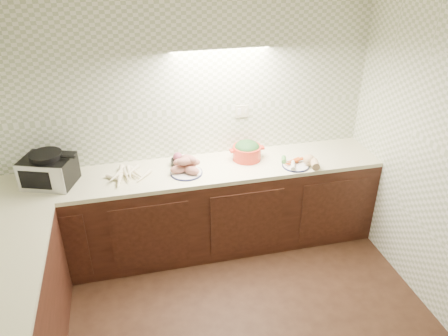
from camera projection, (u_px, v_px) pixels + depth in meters
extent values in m
cube|color=white|center=(237.00, 3.00, 1.98)|extent=(3.60, 3.60, 0.05)
cube|color=#A2AF8B|center=(186.00, 119.00, 4.11)|extent=(3.60, 0.05, 2.60)
cube|color=beige|center=(242.00, 111.00, 4.22)|extent=(0.13, 0.01, 0.12)
cube|color=black|center=(194.00, 211.00, 4.29)|extent=(3.60, 0.60, 0.86)
cube|color=beige|center=(193.00, 171.00, 4.07)|extent=(3.60, 0.60, 0.04)
cube|color=black|center=(49.00, 171.00, 3.79)|extent=(0.50, 0.44, 0.25)
cube|color=#B0B0B6|center=(40.00, 180.00, 3.65)|extent=(0.40, 0.15, 0.25)
cube|color=black|center=(40.00, 180.00, 3.65)|extent=(0.26, 0.10, 0.17)
cylinder|color=black|center=(46.00, 156.00, 3.71)|extent=(0.35, 0.35, 0.05)
cone|color=#FAECC7|center=(123.00, 172.00, 3.98)|extent=(0.16, 0.22, 0.04)
cone|color=#FAECC7|center=(125.00, 175.00, 3.93)|extent=(0.05, 0.24, 0.04)
cone|color=#FAECC7|center=(129.00, 174.00, 3.95)|extent=(0.20, 0.19, 0.05)
cone|color=#FAECC7|center=(138.00, 170.00, 4.02)|extent=(0.17, 0.17, 0.04)
cone|color=#FAECC7|center=(146.00, 177.00, 3.89)|extent=(0.19, 0.20, 0.05)
cone|color=#FAECC7|center=(125.00, 172.00, 3.98)|extent=(0.17, 0.16, 0.04)
cone|color=#FAECC7|center=(122.00, 173.00, 3.96)|extent=(0.08, 0.24, 0.05)
cone|color=#FAECC7|center=(119.00, 176.00, 3.88)|extent=(0.09, 0.22, 0.05)
cone|color=#FAECC7|center=(142.00, 169.00, 3.97)|extent=(0.09, 0.20, 0.05)
cone|color=#FAECC7|center=(143.00, 166.00, 4.03)|extent=(0.08, 0.21, 0.05)
cylinder|color=#14173C|center=(186.00, 173.00, 4.00)|extent=(0.30, 0.30, 0.01)
cylinder|color=silver|center=(186.00, 173.00, 4.00)|extent=(0.28, 0.28, 0.02)
ellipsoid|color=#A66557|center=(179.00, 169.00, 3.96)|extent=(0.18, 0.13, 0.08)
ellipsoid|color=#A66557|center=(191.00, 170.00, 3.94)|extent=(0.18, 0.13, 0.08)
ellipsoid|color=#A66557|center=(187.00, 165.00, 4.02)|extent=(0.18, 0.13, 0.08)
ellipsoid|color=#A66557|center=(182.00, 162.00, 3.99)|extent=(0.18, 0.13, 0.08)
ellipsoid|color=#A66557|center=(191.00, 162.00, 3.99)|extent=(0.18, 0.13, 0.08)
ellipsoid|color=#A66557|center=(186.00, 161.00, 3.93)|extent=(0.18, 0.13, 0.08)
ellipsoid|color=#A66557|center=(189.00, 159.00, 3.95)|extent=(0.18, 0.13, 0.08)
cylinder|color=black|center=(180.00, 162.00, 4.13)|extent=(0.17, 0.17, 0.06)
sphere|color=maroon|center=(178.00, 157.00, 4.10)|extent=(0.09, 0.09, 0.09)
sphere|color=silver|center=(183.00, 157.00, 4.13)|extent=(0.05, 0.05, 0.05)
cylinder|color=red|center=(247.00, 153.00, 4.22)|extent=(0.28, 0.28, 0.14)
cube|color=red|center=(232.00, 151.00, 4.17)|extent=(0.03, 0.06, 0.02)
cube|color=red|center=(262.00, 147.00, 4.23)|extent=(0.03, 0.06, 0.02)
ellipsoid|color=#316628|center=(247.00, 148.00, 4.19)|extent=(0.25, 0.25, 0.14)
cylinder|color=#14173C|center=(296.00, 166.00, 4.12)|extent=(0.26, 0.26, 0.01)
cylinder|color=silver|center=(296.00, 165.00, 4.12)|extent=(0.24, 0.24, 0.02)
cone|color=#C54B17|center=(293.00, 161.00, 4.14)|extent=(0.15, 0.06, 0.03)
cone|color=#C54B17|center=(297.00, 162.00, 4.14)|extent=(0.15, 0.08, 0.03)
cone|color=#C54B17|center=(296.00, 162.00, 4.14)|extent=(0.15, 0.08, 0.03)
cone|color=#C54B17|center=(294.00, 161.00, 4.11)|extent=(0.14, 0.09, 0.03)
cone|color=#C54B17|center=(291.00, 160.00, 4.13)|extent=(0.15, 0.07, 0.03)
cone|color=#C54B17|center=(293.00, 160.00, 4.13)|extent=(0.14, 0.11, 0.03)
cylinder|color=silver|center=(293.00, 165.00, 4.07)|extent=(0.10, 0.17, 0.04)
cylinder|color=#3D8437|center=(284.00, 160.00, 4.16)|extent=(0.08, 0.11, 0.04)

